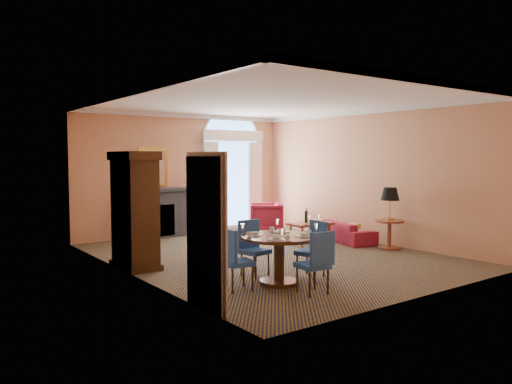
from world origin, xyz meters
TOP-DOWN VIEW (x-y plane):
  - ground at (0.00, 0.00)m, footprint 7.50×7.50m
  - room_envelope at (-0.03, 0.67)m, footprint 6.04×7.52m
  - armoire at (-2.72, 0.57)m, footprint 0.62×1.10m
  - dining_table at (-1.32, -1.94)m, footprint 1.25×1.25m
  - dining_chair_north at (-1.30, -1.16)m, footprint 0.50×0.50m
  - dining_chair_south at (-1.26, -2.76)m, footprint 0.47×0.48m
  - dining_chair_east at (-0.50, -1.89)m, footprint 0.53×0.53m
  - dining_chair_west at (-2.14, -1.83)m, footprint 0.50×0.50m
  - sofa at (2.55, 0.26)m, footprint 1.07×1.82m
  - armchair at (1.88, 2.59)m, footprint 1.23×1.22m
  - coffee_table at (1.58, 0.51)m, footprint 1.05×0.63m
  - side_table at (2.60, -0.99)m, footprint 0.65×0.65m

SIDE VIEW (x-z plane):
  - ground at x=0.00m, z-range 0.00..0.00m
  - sofa at x=2.55m, z-range 0.00..0.50m
  - armchair at x=1.88m, z-range 0.00..0.81m
  - coffee_table at x=1.58m, z-range 0.04..0.90m
  - dining_chair_north at x=-1.30m, z-range 0.07..1.02m
  - dining_chair_south at x=-1.26m, z-range 0.07..1.02m
  - dining_chair_east at x=-0.50m, z-range 0.07..1.02m
  - dining_chair_west at x=-2.14m, z-range 0.07..1.02m
  - dining_table at x=-1.32m, z-range 0.09..1.08m
  - side_table at x=2.60m, z-range 0.19..1.54m
  - armoire at x=-2.72m, z-range -0.04..2.11m
  - room_envelope at x=-0.03m, z-range 0.78..4.23m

